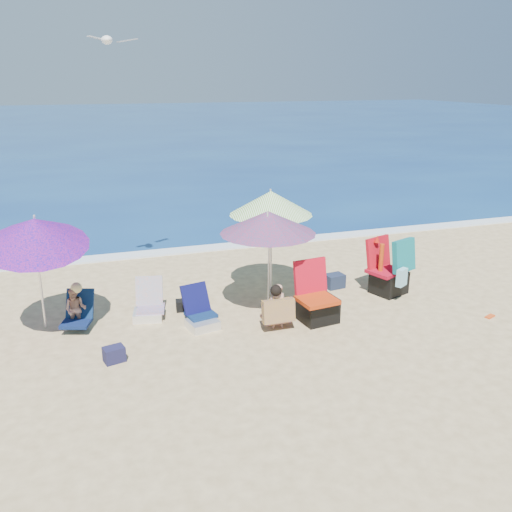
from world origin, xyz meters
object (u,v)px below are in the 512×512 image
object	(u,v)px
umbrella_turquoise	(268,222)
umbrella_striped	(271,203)
furled_umbrella	(380,264)
person_left	(76,309)
camp_chair_left	(317,304)
chair_navy	(201,316)
person_center	(277,308)
chair_rainbow	(149,308)
umbrella_blue	(35,232)
camp_chair_right	(390,274)
seagull	(108,40)

from	to	relation	value
umbrella_turquoise	umbrella_striped	bearing A→B (deg)	67.26
furled_umbrella	person_left	world-z (taller)	furled_umbrella
camp_chair_left	person_left	xyz separation A→B (m)	(-4.07, 0.95, 0.06)
person_left	furled_umbrella	bearing A→B (deg)	-1.72
chair_navy	person_center	distance (m)	1.37
chair_rainbow	person_center	bearing A→B (deg)	-29.84
umbrella_blue	camp_chair_right	size ratio (longest dim) A/B	1.90
furled_umbrella	umbrella_striped	bearing A→B (deg)	161.72
person_center	furled_umbrella	bearing A→B (deg)	19.37
umbrella_blue	chair_rainbow	distance (m)	2.40
umbrella_striped	furled_umbrella	bearing A→B (deg)	-18.28
umbrella_striped	person_center	size ratio (longest dim) A/B	2.60
umbrella_turquoise	umbrella_striped	world-z (taller)	umbrella_striped
chair_rainbow	person_left	xyz separation A→B (m)	(-1.24, -0.13, 0.21)
camp_chair_right	person_left	distance (m)	6.01
umbrella_blue	camp_chair_left	xyz separation A→B (m)	(4.55, -0.79, -1.51)
umbrella_turquoise	chair_navy	xyz separation A→B (m)	(-1.30, -0.17, -1.55)
umbrella_turquoise	person_left	xyz separation A→B (m)	(-3.36, 0.33, -1.34)
chair_rainbow	person_left	world-z (taller)	person_left
furled_umbrella	person_left	distance (m)	5.78
chair_rainbow	camp_chair_right	world-z (taller)	camp_chair_right
umbrella_blue	chair_navy	bearing A→B (deg)	-7.47
chair_rainbow	person_center	xyz separation A→B (m)	(2.05, -1.18, 0.21)
umbrella_turquoise	person_left	size ratio (longest dim) A/B	2.47
person_center	seagull	bearing A→B (deg)	132.06
umbrella_striped	camp_chair_right	xyz separation A→B (m)	(2.29, -0.72, -1.45)
chair_navy	camp_chair_right	size ratio (longest dim) A/B	0.68
furled_umbrella	chair_rainbow	xyz separation A→B (m)	(-4.53, 0.31, -0.46)
umbrella_blue	chair_navy	xyz separation A→B (m)	(2.53, -0.33, -1.66)
chair_navy	person_left	bearing A→B (deg)	166.33
umbrella_turquoise	umbrella_blue	distance (m)	3.84
seagull	furled_umbrella	bearing A→B (deg)	-19.47
chair_navy	seagull	world-z (taller)	seagull
umbrella_turquoise	seagull	world-z (taller)	seagull
umbrella_blue	chair_navy	distance (m)	3.05
umbrella_blue	person_left	bearing A→B (deg)	19.29
camp_chair_right	person_center	size ratio (longest dim) A/B	1.43
person_center	seagull	xyz separation A→B (m)	(-2.31, 2.56, 4.39)
furled_umbrella	chair_navy	distance (m)	3.76
furled_umbrella	person_left	size ratio (longest dim) A/B	1.37
chair_rainbow	person_left	bearing A→B (deg)	-173.79
umbrella_striped	chair_navy	world-z (taller)	umbrella_striped
person_center	person_left	xyz separation A→B (m)	(-3.29, 1.04, -0.01)
camp_chair_right	person_center	xyz separation A→B (m)	(-2.71, -0.83, -0.03)
person_left	person_center	bearing A→B (deg)	-17.59
camp_chair_left	seagull	xyz separation A→B (m)	(-3.09, 2.48, 4.46)
umbrella_striped	camp_chair_left	bearing A→B (deg)	-76.06
chair_navy	umbrella_turquoise	bearing A→B (deg)	7.25
furled_umbrella	umbrella_blue	bearing A→B (deg)	179.95
person_center	camp_chair_left	bearing A→B (deg)	6.55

